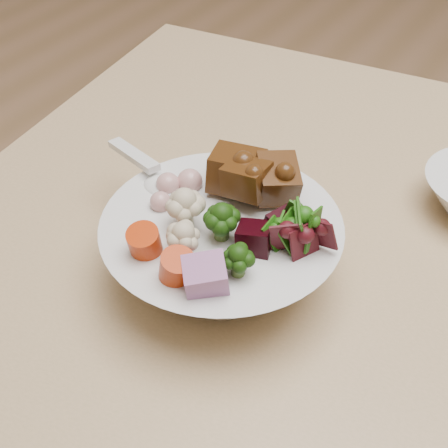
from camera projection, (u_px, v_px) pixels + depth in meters
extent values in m
cylinder|color=tan|center=(191.00, 218.00, 1.24)|extent=(0.05, 0.05, 0.65)
cylinder|color=tan|center=(422.00, 340.00, 1.15)|extent=(0.03, 0.03, 0.42)
cylinder|color=tan|center=(445.00, 223.00, 1.40)|extent=(0.03, 0.03, 0.42)
sphere|color=black|center=(222.00, 227.00, 0.56)|extent=(0.04, 0.04, 0.04)
sphere|color=beige|center=(185.00, 214.00, 0.57)|extent=(0.04, 0.04, 0.04)
cube|color=black|center=(284.00, 230.00, 0.57)|extent=(0.04, 0.04, 0.03)
cube|color=#965A8D|center=(206.00, 277.00, 0.52)|extent=(0.05, 0.05, 0.04)
cylinder|color=#D43C05|center=(145.00, 244.00, 0.55)|extent=(0.04, 0.04, 0.03)
sphere|color=tan|center=(161.00, 202.00, 0.60)|extent=(0.03, 0.03, 0.03)
ellipsoid|color=silver|center=(164.00, 187.00, 0.63)|extent=(0.06, 0.05, 0.02)
cube|color=silver|center=(133.00, 155.00, 0.66)|extent=(0.09, 0.04, 0.02)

